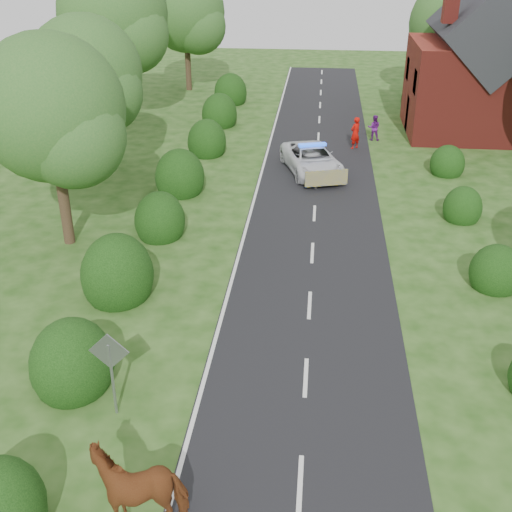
# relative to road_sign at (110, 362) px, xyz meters

# --- Properties ---
(ground) EXTENTS (120.00, 120.00, 0.00)m
(ground) POSITION_rel_road_sign_xyz_m (5.00, -2.00, -1.65)
(ground) COLOR #1E4611
(road) EXTENTS (6.00, 70.00, 0.02)m
(road) POSITION_rel_road_sign_xyz_m (5.00, 13.00, -1.64)
(road) COLOR black
(road) RESTS_ON ground
(road_markings) EXTENTS (4.96, 70.00, 0.01)m
(road_markings) POSITION_rel_road_sign_xyz_m (3.40, 10.93, -1.63)
(road_markings) COLOR white
(road_markings) RESTS_ON road
(hedgerow_left) EXTENTS (2.75, 50.41, 3.00)m
(hedgerow_left) POSITION_rel_road_sign_xyz_m (-1.51, 9.69, -0.91)
(hedgerow_left) COLOR black
(hedgerow_left) RESTS_ON ground
(hedgerow_right) EXTENTS (2.10, 45.78, 2.10)m
(hedgerow_right) POSITION_rel_road_sign_xyz_m (11.60, 9.21, -1.10)
(hedgerow_right) COLOR black
(hedgerow_right) RESTS_ON ground
(tree_left_a) EXTENTS (5.74, 5.60, 8.38)m
(tree_left_a) POSITION_rel_road_sign_xyz_m (-4.75, 9.86, 3.69)
(tree_left_a) COLOR #332316
(tree_left_a) RESTS_ON ground
(tree_left_b) EXTENTS (5.74, 5.60, 8.07)m
(tree_left_b) POSITION_rel_road_sign_xyz_m (-6.25, 17.86, 3.39)
(tree_left_b) COLOR #332316
(tree_left_b) RESTS_ON ground
(tree_left_c) EXTENTS (6.97, 6.80, 10.22)m
(tree_left_c) POSITION_rel_road_sign_xyz_m (-7.70, 27.83, 4.88)
(tree_left_c) COLOR #332316
(tree_left_c) RESTS_ON ground
(tree_left_d) EXTENTS (6.15, 6.00, 8.89)m
(tree_left_d) POSITION_rel_road_sign_xyz_m (-5.23, 37.85, 3.98)
(tree_left_d) COLOR #332316
(tree_left_d) RESTS_ON ground
(tree_right_c) EXTENTS (6.15, 6.00, 8.58)m
(tree_right_c) POSITION_rel_road_sign_xyz_m (14.27, 35.85, 3.69)
(tree_right_c) COLOR #332316
(tree_right_c) RESTS_ON ground
(road_sign) EXTENTS (1.06, 0.08, 2.53)m
(road_sign) POSITION_rel_road_sign_xyz_m (0.00, 0.00, 0.00)
(road_sign) COLOR gray
(road_sign) RESTS_ON ground
(house) EXTENTS (8.00, 7.40, 9.17)m
(house) POSITION_rel_road_sign_xyz_m (14.49, 28.00, 2.13)
(house) COLOR maroon
(house) RESTS_ON ground
(cow) EXTENTS (2.65, 1.86, 1.70)m
(cow) POSITION_rel_road_sign_xyz_m (1.59, -3.23, -0.80)
(cow) COLOR maroon
(cow) RESTS_ON ground
(police_van) EXTENTS (3.84, 5.72, 1.60)m
(police_van) POSITION_rel_road_sign_xyz_m (4.72, 19.44, -0.93)
(police_van) COLOR silver
(police_van) RESTS_ON ground
(pedestrian_red) EXTENTS (0.80, 0.79, 1.86)m
(pedestrian_red) POSITION_rel_road_sign_xyz_m (7.13, 23.92, -0.72)
(pedestrian_red) COLOR #BC0B05
(pedestrian_red) RESTS_ON ground
(pedestrian_purple) EXTENTS (0.78, 0.63, 1.54)m
(pedestrian_purple) POSITION_rel_road_sign_xyz_m (8.33, 25.71, -0.88)
(pedestrian_purple) COLOR #601876
(pedestrian_purple) RESTS_ON ground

